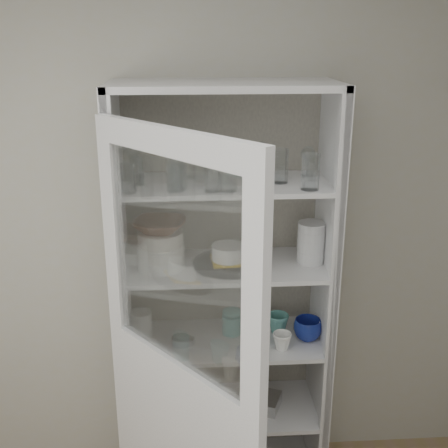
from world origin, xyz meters
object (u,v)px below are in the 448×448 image
(glass_platter, at_px, (229,263))
(grey_bowl_stack, at_px, (311,243))
(terracotta_bowl, at_px, (160,226))
(mug_teal, at_px, (278,323))
(plate_stack_back, at_px, (139,251))
(cream_dish, at_px, (166,402))
(measuring_cups, at_px, (181,341))
(pantry_cabinet, at_px, (223,317))
(yellow_trivet, at_px, (229,260))
(white_canister, at_px, (141,324))
(plate_stack_front, at_px, (161,256))
(goblet_1, at_px, (190,161))
(mug_blue, at_px, (308,329))
(teal_jar, at_px, (232,322))
(mug_white, at_px, (282,341))
(white_ramekin, at_px, (229,252))
(goblet_2, at_px, (262,157))
(goblet_3, at_px, (308,160))
(tin_box, at_px, (258,400))
(cream_bowl, at_px, (160,238))
(goblet_0, at_px, (134,157))
(cupboard_door, at_px, (179,411))

(glass_platter, bearing_deg, grey_bowl_stack, 1.02)
(terracotta_bowl, distance_m, mug_teal, 0.80)
(plate_stack_back, height_order, cream_dish, plate_stack_back)
(measuring_cups, relative_size, cream_dish, 0.42)
(pantry_cabinet, bearing_deg, yellow_trivet, -75.78)
(yellow_trivet, relative_size, cream_dish, 0.72)
(white_canister, bearing_deg, yellow_trivet, -9.34)
(plate_stack_front, height_order, yellow_trivet, plate_stack_front)
(glass_platter, xyz_separation_m, measuring_cups, (-0.23, -0.03, -0.39))
(goblet_1, xyz_separation_m, mug_blue, (0.56, -0.12, -0.82))
(teal_jar, bearing_deg, pantry_cabinet, 156.66)
(grey_bowl_stack, height_order, mug_white, grey_bowl_stack)
(pantry_cabinet, distance_m, white_canister, 0.41)
(plate_stack_front, relative_size, yellow_trivet, 1.38)
(white_ramekin, relative_size, grey_bowl_stack, 0.80)
(goblet_2, height_order, white_ramekin, goblet_2)
(pantry_cabinet, relative_size, goblet_2, 12.17)
(goblet_3, xyz_separation_m, teal_jar, (-0.35, -0.04, -0.82))
(goblet_1, bearing_deg, tin_box, -16.38)
(plate_stack_back, height_order, glass_platter, plate_stack_back)
(terracotta_bowl, relative_size, white_canister, 1.82)
(goblet_1, distance_m, plate_stack_front, 0.46)
(cream_bowl, bearing_deg, goblet_0, 128.72)
(white_canister, bearing_deg, cupboard_door, -72.62)
(goblet_3, height_order, mug_white, goblet_3)
(goblet_3, distance_m, glass_platter, 0.61)
(grey_bowl_stack, bearing_deg, mug_blue, -90.00)
(goblet_2, xyz_separation_m, teal_jar, (-0.14, -0.07, -0.83))
(yellow_trivet, distance_m, white_canister, 0.57)
(pantry_cabinet, bearing_deg, mug_blue, -14.19)
(grey_bowl_stack, bearing_deg, pantry_cabinet, 169.47)
(plate_stack_front, xyz_separation_m, glass_platter, (0.32, 0.01, -0.05))
(pantry_cabinet, relative_size, mug_teal, 19.68)
(mug_teal, distance_m, cream_dish, 0.71)
(cupboard_door, xyz_separation_m, cream_dish, (-0.09, 0.57, -0.38))
(grey_bowl_stack, bearing_deg, goblet_0, 170.84)
(plate_stack_back, bearing_deg, pantry_cabinet, -6.89)
(cream_bowl, xyz_separation_m, measuring_cups, (0.08, -0.02, -0.53))
(goblet_2, bearing_deg, yellow_trivet, -140.96)
(pantry_cabinet, xyz_separation_m, goblet_1, (-0.15, 0.02, 0.80))
(goblet_3, xyz_separation_m, tin_box, (-0.22, -0.10, -1.24))
(plate_stack_front, bearing_deg, cream_dish, 105.77)
(pantry_cabinet, xyz_separation_m, white_ramekin, (0.02, -0.08, 0.39))
(goblet_1, height_order, measuring_cups, goblet_1)
(plate_stack_front, bearing_deg, plate_stack_back, 129.99)
(goblet_0, relative_size, goblet_2, 1.09)
(mug_white, distance_m, cream_dish, 0.71)
(glass_platter, distance_m, mug_white, 0.46)
(glass_platter, xyz_separation_m, mug_white, (0.25, -0.10, -0.37))
(yellow_trivet, relative_size, tin_box, 0.72)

